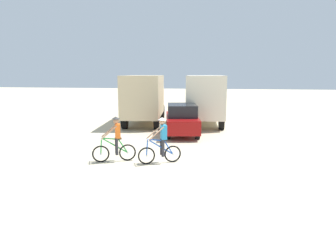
# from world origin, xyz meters

# --- Properties ---
(ground_plane) EXTENTS (120.00, 120.00, 0.00)m
(ground_plane) POSITION_xyz_m (0.00, 0.00, 0.00)
(ground_plane) COLOR beige
(box_truck_tan_camper) EXTENTS (3.00, 6.94, 3.35)m
(box_truck_tan_camper) POSITION_xyz_m (-3.13, 10.83, 1.87)
(box_truck_tan_camper) COLOR #CCB78E
(box_truck_tan_camper) RESTS_ON ground
(box_truck_cream_rv) EXTENTS (2.72, 6.86, 3.35)m
(box_truck_cream_rv) POSITION_xyz_m (1.03, 11.31, 1.87)
(box_truck_cream_rv) COLOR beige
(box_truck_cream_rv) RESTS_ON ground
(sedan_parked) EXTENTS (2.41, 4.43, 1.76)m
(sedan_parked) POSITION_xyz_m (-0.14, 7.27, 0.88)
(sedan_parked) COLOR maroon
(sedan_parked) RESTS_ON ground
(cyclist_orange_shirt) EXTENTS (1.64, 0.75, 1.82)m
(cyclist_orange_shirt) POSITION_xyz_m (-2.18, 1.54, 0.85)
(cyclist_orange_shirt) COLOR black
(cyclist_orange_shirt) RESTS_ON ground
(cyclist_cowboy_hat) EXTENTS (1.61, 0.80, 1.82)m
(cyclist_cowboy_hat) POSITION_xyz_m (-0.34, 1.59, 0.85)
(cyclist_cowboy_hat) COLOR black
(cyclist_cowboy_hat) RESTS_ON ground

